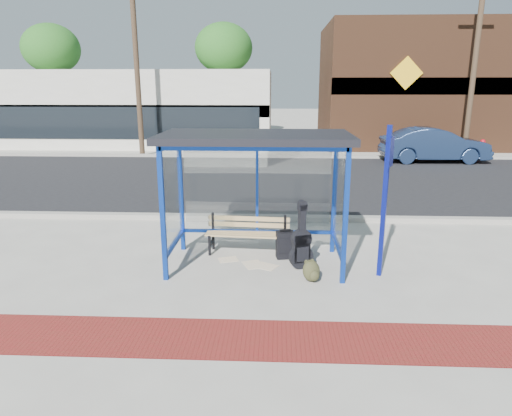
{
  "coord_description": "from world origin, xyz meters",
  "views": [
    {
      "loc": [
        0.37,
        -7.91,
        3.21
      ],
      "look_at": [
        0.0,
        0.2,
        1.03
      ],
      "focal_mm": 32.0,
      "sensor_mm": 36.0,
      "label": 1
    }
  ],
  "objects_px": {
    "guitar_bag": "(301,245)",
    "parked_car": "(434,145)",
    "bench": "(248,232)",
    "fire_hydrant": "(482,147)",
    "suitcase": "(285,245)",
    "backpack": "(312,271)"
  },
  "relations": [
    {
      "from": "guitar_bag",
      "to": "suitcase",
      "type": "xyz_separation_m",
      "value": [
        -0.28,
        0.49,
        -0.17
      ]
    },
    {
      "from": "suitcase",
      "to": "parked_car",
      "type": "xyz_separation_m",
      "value": [
        6.64,
        11.85,
        0.47
      ]
    },
    {
      "from": "suitcase",
      "to": "fire_hydrant",
      "type": "relative_size",
      "value": 0.71
    },
    {
      "from": "guitar_bag",
      "to": "suitcase",
      "type": "distance_m",
      "value": 0.59
    },
    {
      "from": "backpack",
      "to": "parked_car",
      "type": "relative_size",
      "value": 0.08
    },
    {
      "from": "fire_hydrant",
      "to": "parked_car",
      "type": "bearing_deg",
      "value": -149.37
    },
    {
      "from": "bench",
      "to": "parked_car",
      "type": "bearing_deg",
      "value": 61.76
    },
    {
      "from": "parked_car",
      "to": "suitcase",
      "type": "bearing_deg",
      "value": 148.71
    },
    {
      "from": "bench",
      "to": "fire_hydrant",
      "type": "height_order",
      "value": "fire_hydrant"
    },
    {
      "from": "backpack",
      "to": "fire_hydrant",
      "type": "xyz_separation_m",
      "value": [
        8.98,
        14.54,
        0.27
      ]
    },
    {
      "from": "suitcase",
      "to": "backpack",
      "type": "distance_m",
      "value": 1.14
    },
    {
      "from": "parked_car",
      "to": "fire_hydrant",
      "type": "distance_m",
      "value": 3.24
    },
    {
      "from": "guitar_bag",
      "to": "backpack",
      "type": "distance_m",
      "value": 0.64
    },
    {
      "from": "suitcase",
      "to": "bench",
      "type": "bearing_deg",
      "value": 150.47
    },
    {
      "from": "bench",
      "to": "guitar_bag",
      "type": "relative_size",
      "value": 1.38
    },
    {
      "from": "fire_hydrant",
      "to": "backpack",
      "type": "bearing_deg",
      "value": -121.7
    },
    {
      "from": "bench",
      "to": "guitar_bag",
      "type": "distance_m",
      "value": 1.26
    },
    {
      "from": "bench",
      "to": "backpack",
      "type": "bearing_deg",
      "value": -44.25
    },
    {
      "from": "guitar_bag",
      "to": "parked_car",
      "type": "relative_size",
      "value": 0.27
    },
    {
      "from": "backpack",
      "to": "parked_car",
      "type": "xyz_separation_m",
      "value": [
        6.21,
        12.9,
        0.56
      ]
    },
    {
      "from": "bench",
      "to": "guitar_bag",
      "type": "bearing_deg",
      "value": -32.37
    },
    {
      "from": "suitcase",
      "to": "parked_car",
      "type": "relative_size",
      "value": 0.13
    }
  ]
}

